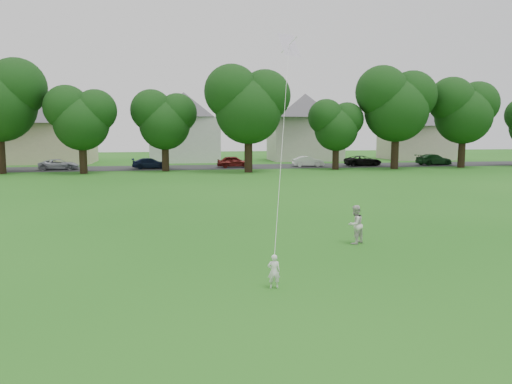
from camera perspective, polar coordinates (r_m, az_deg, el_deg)
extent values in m
plane|color=#1C5C15|center=(13.99, -1.99, -10.50)|extent=(160.00, 160.00, 0.00)
cube|color=#2D2D30|center=(55.39, -7.83, 2.80)|extent=(90.00, 7.00, 0.01)
imported|color=white|center=(13.54, 2.06, -9.05)|extent=(0.36, 0.26, 0.93)
imported|color=silver|center=(18.90, 11.28, -3.67)|extent=(0.89, 0.84, 1.45)
plane|color=silver|center=(21.18, 3.80, 16.44)|extent=(1.17, 0.92, 0.94)
cylinder|color=white|center=(16.95, 3.11, 6.89)|extent=(0.01, 0.01, 10.56)
cylinder|color=black|center=(52.96, -27.17, 4.24)|extent=(0.82, 0.82, 4.39)
cylinder|color=black|center=(50.05, -19.15, 3.84)|extent=(0.72, 0.72, 3.22)
cylinder|color=black|center=(50.90, -10.32, 4.13)|extent=(0.71, 0.71, 3.15)
cylinder|color=black|center=(48.78, -0.87, 4.63)|extent=(0.79, 0.79, 4.03)
cylinder|color=black|center=(52.90, 9.09, 4.10)|extent=(0.68, 0.68, 2.83)
cylinder|color=black|center=(55.01, 15.59, 4.75)|extent=(0.80, 0.80, 4.18)
cylinder|color=black|center=(59.30, 22.45, 4.44)|extent=(0.77, 0.77, 3.79)
imported|color=#9FA0AD|center=(55.52, -21.59, 2.95)|extent=(4.13, 2.18, 1.11)
imported|color=#111B36|center=(54.37, -11.97, 3.23)|extent=(3.98, 1.85, 1.13)
imported|color=#5D1512|center=(54.75, -2.53, 3.49)|extent=(3.78, 1.60, 1.28)
imported|color=silver|center=(56.41, 5.96, 3.50)|extent=(3.56, 1.45, 1.15)
imported|color=black|center=(58.50, 12.13, 3.52)|extent=(4.26, 2.04, 1.17)
imported|color=#16431B|center=(62.28, 19.67, 3.52)|extent=(4.54, 2.30, 1.26)
cube|color=beige|center=(66.76, -22.08, 5.20)|extent=(9.42, 7.38, 4.92)
pyramid|color=#4E4B50|center=(66.82, -22.29, 9.63)|extent=(13.58, 13.58, 2.71)
cube|color=silver|center=(65.24, -8.17, 5.97)|extent=(8.70, 7.00, 5.71)
pyramid|color=#4E4B50|center=(65.39, -8.26, 11.23)|extent=(12.54, 12.54, 3.14)
cube|color=beige|center=(67.59, 5.59, 6.05)|extent=(9.21, 6.37, 5.72)
pyramid|color=#4E4B50|center=(67.73, 5.66, 11.14)|extent=(13.28, 13.28, 3.14)
cube|color=beige|center=(73.45, 17.78, 5.41)|extent=(8.49, 7.26, 4.62)
pyramid|color=#4E4B50|center=(73.48, 17.92, 9.19)|extent=(12.25, 12.25, 2.54)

